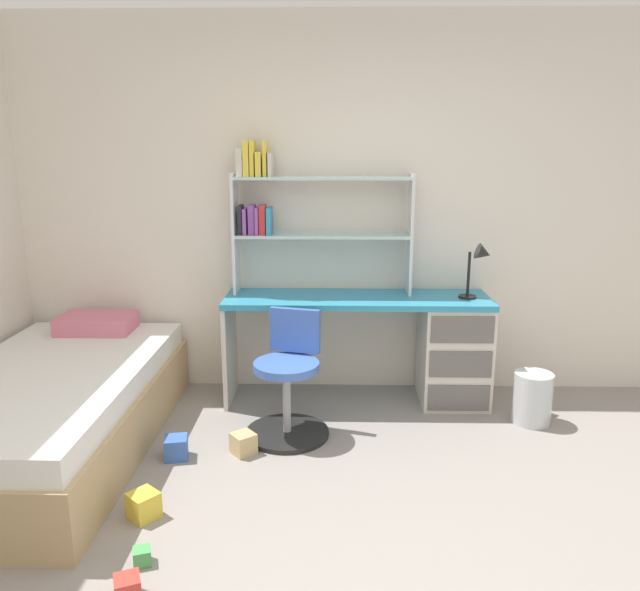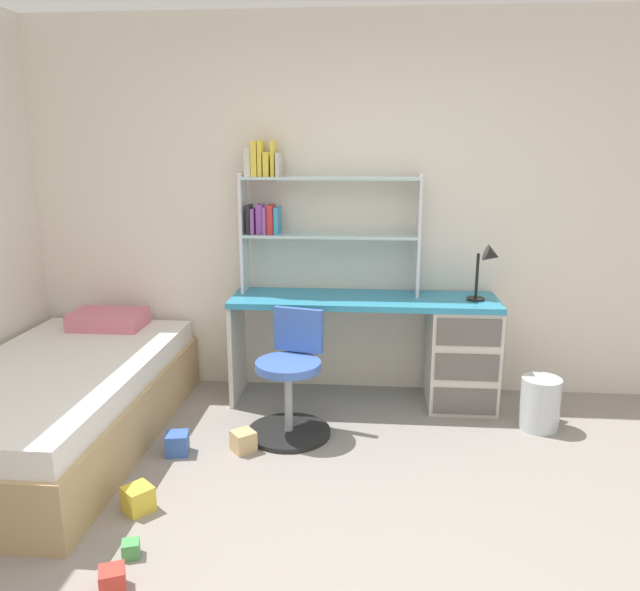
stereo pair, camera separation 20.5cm
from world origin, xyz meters
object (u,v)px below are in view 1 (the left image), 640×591
bookshelf_hutch (295,206)px  toy_block_natural_3 (243,443)px  desk_lamp (480,262)px  desk (426,343)px  swivel_chair (288,388)px  toy_block_red_1 (128,589)px  toy_block_yellow_4 (144,505)px  toy_block_green_2 (142,556)px  waste_bin (532,398)px  bed_platform (51,410)px  toy_block_blue_0 (176,448)px

bookshelf_hutch → toy_block_natural_3: bearing=-105.3°
desk_lamp → desk: bearing=171.4°
swivel_chair → toy_block_natural_3: swivel_chair is taller
desk → toy_block_red_1: (-1.45, -2.00, -0.37)m
desk → toy_block_yellow_4: bearing=-137.0°
desk_lamp → toy_block_red_1: desk_lamp is taller
bookshelf_hutch → desk_lamp: bookshelf_hutch is taller
desk → toy_block_green_2: bearing=-129.2°
swivel_chair → toy_block_green_2: swivel_chair is taller
desk → bookshelf_hutch: size_ratio=1.47×
waste_bin → toy_block_yellow_4: (-2.20, -1.10, -0.10)m
swivel_chair → desk_lamp: bearing=21.5°
bed_platform → toy_block_blue_0: bearing=-7.2°
bed_platform → toy_block_natural_3: 1.15m
desk_lamp → toy_block_natural_3: bearing=-153.2°
bookshelf_hutch → waste_bin: bearing=-17.1°
desk → bookshelf_hutch: bookshelf_hutch is taller
toy_block_green_2 → desk_lamp: bearing=44.3°
bed_platform → toy_block_yellow_4: 1.02m
desk_lamp → bed_platform: desk_lamp is taller
desk → toy_block_blue_0: (-1.55, -0.87, -0.36)m
toy_block_natural_3 → toy_block_green_2: bearing=-106.5°
waste_bin → toy_block_green_2: waste_bin is taller
swivel_chair → waste_bin: size_ratio=2.29×
desk → desk_lamp: (0.33, -0.05, 0.58)m
desk_lamp → toy_block_blue_0: 2.25m
waste_bin → toy_block_red_1: bearing=-141.7°
desk_lamp → bed_platform: 2.83m
swivel_chair → bed_platform: 1.40m
bed_platform → toy_block_yellow_4: bed_platform is taller
toy_block_red_1 → toy_block_natural_3: size_ratio=0.81×
toy_block_natural_3 → bookshelf_hutch: bearing=74.7°
bookshelf_hutch → toy_block_yellow_4: bookshelf_hutch is taller
bed_platform → toy_block_green_2: size_ratio=28.43×
toy_block_red_1 → toy_block_green_2: (-0.01, 0.21, -0.01)m
toy_block_blue_0 → toy_block_red_1: toy_block_blue_0 is taller
bookshelf_hutch → toy_block_green_2: size_ratio=16.73×
desk_lamp → toy_block_yellow_4: 2.53m
toy_block_blue_0 → toy_block_natural_3: size_ratio=1.04×
desk → bed_platform: size_ratio=0.87×
toy_block_green_2 → toy_block_yellow_4: (-0.10, 0.34, 0.03)m
desk_lamp → swivel_chair: (-1.25, -0.49, -0.70)m
bookshelf_hutch → desk_lamp: size_ratio=3.21×
bookshelf_hutch → toy_block_red_1: (-0.54, -2.14, -1.31)m
toy_block_green_2 → toy_block_yellow_4: toy_block_yellow_4 is taller
toy_block_blue_0 → toy_block_green_2: size_ratio=1.74×
swivel_chair → toy_block_green_2: 1.39m
toy_block_red_1 → toy_block_green_2: bearing=92.4°
toy_block_green_2 → waste_bin: bearing=34.4°
toy_block_blue_0 → toy_block_red_1: (0.09, -1.13, -0.01)m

